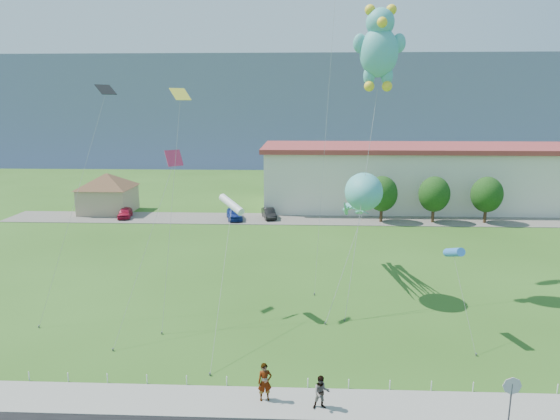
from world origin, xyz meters
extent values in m
plane|color=#2A5116|center=(0.00, 0.00, 0.00)|extent=(160.00, 160.00, 0.00)
cube|color=gray|center=(0.00, -2.75, 0.05)|extent=(80.00, 2.50, 0.10)
cube|color=#59544C|center=(0.00, 35.00, 0.03)|extent=(70.00, 6.00, 0.06)
cube|color=slate|center=(0.00, 120.00, 12.50)|extent=(160.00, 50.00, 25.00)
cube|color=tan|center=(-24.00, 38.00, 1.60)|extent=(6.00, 6.00, 3.20)
pyramid|color=brown|center=(-24.00, 38.00, 4.10)|extent=(9.20, 9.20, 1.80)
cube|color=beige|center=(26.00, 44.00, 3.80)|extent=(60.00, 14.00, 7.60)
cube|color=maroon|center=(26.00, 44.00, 7.90)|extent=(61.00, 15.00, 0.60)
cylinder|color=slate|center=(9.50, -4.20, 1.10)|extent=(0.07, 0.07, 2.20)
cylinder|color=red|center=(9.50, -4.20, 2.10)|extent=(0.76, 0.04, 0.76)
cylinder|color=white|center=(9.50, -4.22, 2.10)|extent=(0.80, 0.02, 0.80)
cylinder|color=white|center=(-13.00, -1.30, 0.25)|extent=(0.05, 0.05, 0.50)
cylinder|color=white|center=(-11.00, -1.30, 0.25)|extent=(0.05, 0.05, 0.50)
cylinder|color=white|center=(-9.00, -1.30, 0.25)|extent=(0.05, 0.05, 0.50)
cylinder|color=white|center=(-7.00, -1.30, 0.25)|extent=(0.05, 0.05, 0.50)
cylinder|color=white|center=(-5.00, -1.30, 0.25)|extent=(0.05, 0.05, 0.50)
cylinder|color=white|center=(-3.00, -1.30, 0.25)|extent=(0.05, 0.05, 0.50)
cylinder|color=white|center=(-1.00, -1.30, 0.25)|extent=(0.05, 0.05, 0.50)
cylinder|color=white|center=(1.00, -1.30, 0.25)|extent=(0.05, 0.05, 0.50)
cylinder|color=white|center=(3.00, -1.30, 0.25)|extent=(0.05, 0.05, 0.50)
cylinder|color=white|center=(5.00, -1.30, 0.25)|extent=(0.05, 0.05, 0.50)
cylinder|color=white|center=(7.00, -1.30, 0.25)|extent=(0.05, 0.05, 0.50)
cylinder|color=white|center=(9.00, -1.30, 0.25)|extent=(0.05, 0.05, 0.50)
cylinder|color=white|center=(11.00, -1.30, 0.25)|extent=(0.05, 0.05, 0.50)
cylinder|color=white|center=(13.00, -1.30, 0.25)|extent=(0.05, 0.05, 0.50)
cylinder|color=#3F2B19|center=(10.00, 34.00, 1.10)|extent=(0.36, 0.36, 2.20)
ellipsoid|color=#14380F|center=(10.00, 34.00, 3.40)|extent=(3.60, 3.60, 4.14)
cylinder|color=#3F2B19|center=(16.00, 34.00, 1.10)|extent=(0.36, 0.36, 2.20)
ellipsoid|color=#14380F|center=(16.00, 34.00, 3.40)|extent=(3.60, 3.60, 4.14)
cylinder|color=#3F2B19|center=(22.00, 34.00, 1.10)|extent=(0.36, 0.36, 2.20)
ellipsoid|color=#14380F|center=(22.00, 34.00, 3.40)|extent=(3.60, 3.60, 4.14)
imported|color=gray|center=(-1.02, -2.56, 1.01)|extent=(0.75, 0.58, 1.83)
imported|color=gray|center=(1.59, -3.11, 0.89)|extent=(0.83, 0.68, 1.58)
imported|color=#B01533|center=(-20.78, 34.82, 0.68)|extent=(2.09, 3.83, 1.24)
imported|color=navy|center=(-7.38, 34.50, 0.78)|extent=(2.57, 4.48, 1.44)
imported|color=black|center=(-3.27, 35.21, 0.68)|extent=(2.15, 3.94, 1.23)
ellipsoid|color=#45ABAD|center=(4.93, 10.75, 7.69)|extent=(2.62, 3.41, 2.62)
sphere|color=white|center=(4.46, 9.72, 7.97)|extent=(0.41, 0.41, 0.41)
sphere|color=white|center=(5.40, 9.72, 7.97)|extent=(0.41, 0.41, 0.41)
cylinder|color=slate|center=(2.19, 5.89, 0.08)|extent=(0.10, 0.10, 0.16)
cylinder|color=gray|center=(3.56, 7.82, 3.53)|extent=(2.77, 3.89, 6.74)
ellipsoid|color=#45ABAD|center=(5.84, 12.42, 17.08)|extent=(2.66, 2.26, 3.32)
sphere|color=#45ABAD|center=(5.84, 12.42, 19.02)|extent=(1.94, 1.94, 1.94)
sphere|color=yellow|center=(5.12, 12.42, 19.84)|extent=(0.72, 0.72, 0.72)
sphere|color=yellow|center=(6.56, 12.42, 19.84)|extent=(0.72, 0.72, 0.72)
sphere|color=yellow|center=(5.84, 11.60, 18.92)|extent=(0.72, 0.72, 0.72)
ellipsoid|color=#45ABAD|center=(4.51, 12.42, 17.69)|extent=(0.92, 0.65, 1.29)
ellipsoid|color=#45ABAD|center=(7.17, 12.42, 17.69)|extent=(0.92, 0.65, 1.29)
ellipsoid|color=#45ABAD|center=(5.23, 12.42, 15.55)|extent=(0.82, 0.72, 1.33)
ellipsoid|color=#45ABAD|center=(6.45, 12.42, 15.55)|extent=(0.82, 0.72, 1.33)
sphere|color=yellow|center=(5.23, 12.21, 14.83)|extent=(0.72, 0.72, 0.72)
sphere|color=yellow|center=(6.45, 12.21, 14.83)|extent=(0.72, 0.72, 0.72)
cylinder|color=slate|center=(3.46, 6.44, 0.08)|extent=(0.10, 0.10, 0.16)
cylinder|color=gray|center=(4.65, 9.43, 7.39)|extent=(2.42, 6.00, 14.48)
cube|color=black|center=(-12.38, 9.86, 14.57)|extent=(1.29, 1.29, 0.86)
cylinder|color=slate|center=(-15.66, 4.66, 0.08)|extent=(0.10, 0.10, 0.16)
cylinder|color=gray|center=(-14.02, 7.26, 7.26)|extent=(3.31, 5.22, 14.22)
cube|color=#D32E52|center=(-7.62, 8.29, 10.23)|extent=(1.29, 1.29, 0.86)
cylinder|color=slate|center=(-9.95, 1.94, 0.08)|extent=(0.10, 0.10, 0.16)
cylinder|color=gray|center=(-8.79, 5.12, 5.09)|extent=(2.37, 6.38, 9.88)
cylinder|color=blue|center=(9.50, 4.75, 5.20)|extent=(0.50, 2.25, 0.87)
cylinder|color=slate|center=(10.35, 2.23, 0.08)|extent=(0.10, 0.10, 0.16)
cylinder|color=gray|center=(9.92, 3.49, 2.58)|extent=(0.88, 2.54, 4.85)
cylinder|color=white|center=(-3.88, 7.76, 7.31)|extent=(0.50, 2.25, 0.87)
cylinder|color=slate|center=(-4.00, -0.43, 0.08)|extent=(0.10, 0.10, 0.16)
cylinder|color=gray|center=(-3.94, 3.66, 3.64)|extent=(0.15, 8.21, 6.97)
cylinder|color=slate|center=(1.62, 10.80, 0.08)|extent=(0.10, 0.10, 0.16)
cylinder|color=gray|center=(2.37, 13.96, 11.47)|extent=(1.53, 6.34, 22.64)
cube|color=yellow|center=(-7.05, 8.36, 14.24)|extent=(1.29, 1.29, 0.86)
cylinder|color=slate|center=(-7.77, 4.12, 0.08)|extent=(0.10, 0.10, 0.16)
cylinder|color=gray|center=(-7.41, 6.24, 7.10)|extent=(0.74, 4.26, 13.89)
camera|label=1|loc=(0.58, -23.47, 13.68)|focal=32.00mm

